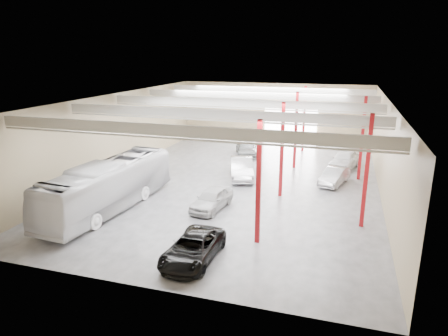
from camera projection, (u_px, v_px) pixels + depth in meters
The scene contains 8 objects.
depot_shell at pixel (242, 122), 31.93m from camera, with size 22.12×32.12×7.06m.
coach_bus at pixel (109, 186), 27.04m from camera, with size 2.80×11.98×3.34m, color silver.
black_sedan at pixel (193, 248), 20.46m from camera, with size 2.25×4.89×1.36m, color black.
car_row_a at pixel (212, 199), 27.26m from camera, with size 1.71×4.25×1.45m, color silver.
car_row_b at pixel (242, 168), 34.07m from camera, with size 1.82×5.23×1.72m, color silver.
car_row_c at pixel (246, 148), 41.79m from camera, with size 1.99×4.89×1.42m, color slate.
car_right_near at pixel (334, 176), 32.43m from camera, with size 1.43×4.10×1.35m, color #B6B5BB.
car_right_far at pixel (345, 159), 36.96m from camera, with size 1.97×4.90×1.67m, color silver.
Camera 1 is at (8.02, -30.25, 10.31)m, focal length 32.00 mm.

